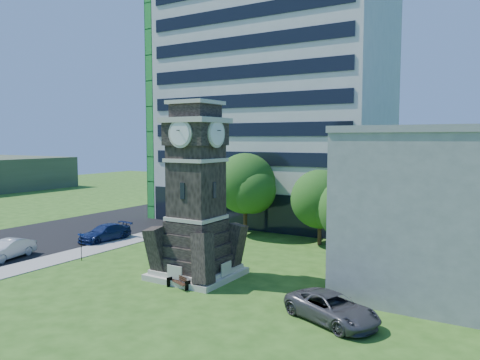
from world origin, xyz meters
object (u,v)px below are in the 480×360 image
Objects in this scene: park_bench at (179,282)px; street_sign at (81,243)px; car_street_north at (105,233)px; car_east_lot at (332,308)px; car_street_mid at (8,249)px; clock_tower at (196,202)px.

street_sign is (-10.96, 1.41, 0.96)m from park_bench.
car_east_lot is at bearing -10.88° from car_street_north.
street_sign is (5.53, 2.69, 0.63)m from car_street_mid.
clock_tower is 2.32× the size of car_street_north.
clock_tower is at bearing 123.37° from park_bench.
clock_tower is 12.22m from car_east_lot.
car_street_mid is 26.94m from car_east_lot.
park_bench is at bearing -78.53° from clock_tower.
park_bench is (14.96, -7.55, -0.33)m from car_street_north.
park_bench is at bearing -21.90° from street_sign.
car_street_mid is 6.18m from street_sign.
car_east_lot reaches higher than park_bench.
car_east_lot is at bearing -10.05° from car_street_mid.
street_sign reaches higher than car_street_north.
park_bench is (16.49, 1.28, -0.33)m from car_street_mid.
clock_tower is at bearing -12.54° from car_street_north.
car_street_mid is at bearing -93.73° from car_street_north.
car_street_mid is 8.96m from car_street_north.
car_street_north is 16.76m from park_bench.
car_street_north is at bearing 96.38° from car_east_lot.
street_sign is at bearing 109.03° from car_east_lot.
car_street_mid is 16.55m from park_bench.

